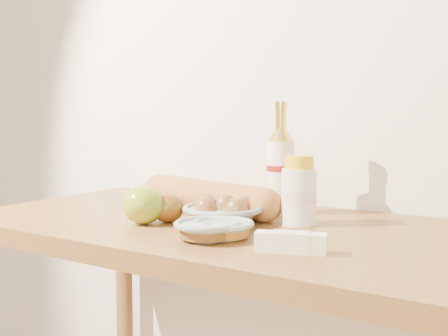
{
  "coord_description": "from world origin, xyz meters",
  "views": [
    {
      "loc": [
        0.63,
        0.18,
        1.13
      ],
      "look_at": [
        0.0,
        1.15,
        1.02
      ],
      "focal_mm": 45.0,
      "sensor_mm": 36.0,
      "label": 1
    }
  ],
  "objects_px": {
    "bourbon_bottle": "(280,169)",
    "cream_bottle": "(299,193)",
    "egg_bowl": "(223,212)",
    "table": "(232,279)",
    "baguette": "(207,196)"
  },
  "relations": [
    {
      "from": "bourbon_bottle",
      "to": "cream_bottle",
      "type": "distance_m",
      "value": 0.13
    },
    {
      "from": "cream_bottle",
      "to": "egg_bowl",
      "type": "height_order",
      "value": "cream_bottle"
    },
    {
      "from": "table",
      "to": "cream_bottle",
      "type": "height_order",
      "value": "cream_bottle"
    },
    {
      "from": "bourbon_bottle",
      "to": "table",
      "type": "bearing_deg",
      "value": -111.05
    },
    {
      "from": "bourbon_bottle",
      "to": "baguette",
      "type": "distance_m",
      "value": 0.19
    },
    {
      "from": "cream_bottle",
      "to": "baguette",
      "type": "height_order",
      "value": "cream_bottle"
    },
    {
      "from": "table",
      "to": "egg_bowl",
      "type": "distance_m",
      "value": 0.15
    },
    {
      "from": "table",
      "to": "bourbon_bottle",
      "type": "relative_size",
      "value": 4.62
    },
    {
      "from": "cream_bottle",
      "to": "egg_bowl",
      "type": "xyz_separation_m",
      "value": [
        -0.14,
        -0.08,
        -0.04
      ]
    },
    {
      "from": "bourbon_bottle",
      "to": "egg_bowl",
      "type": "height_order",
      "value": "bourbon_bottle"
    },
    {
      "from": "table",
      "to": "baguette",
      "type": "xyz_separation_m",
      "value": [
        -0.12,
        0.09,
        0.16
      ]
    },
    {
      "from": "cream_bottle",
      "to": "baguette",
      "type": "bearing_deg",
      "value": -171.51
    },
    {
      "from": "cream_bottle",
      "to": "baguette",
      "type": "distance_m",
      "value": 0.25
    },
    {
      "from": "baguette",
      "to": "egg_bowl",
      "type": "bearing_deg",
      "value": -29.13
    },
    {
      "from": "baguette",
      "to": "table",
      "type": "bearing_deg",
      "value": -21.35
    }
  ]
}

